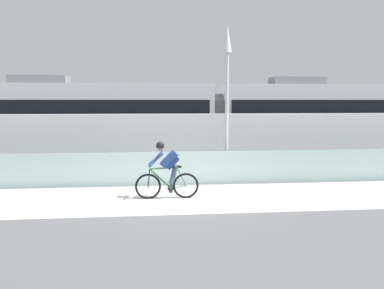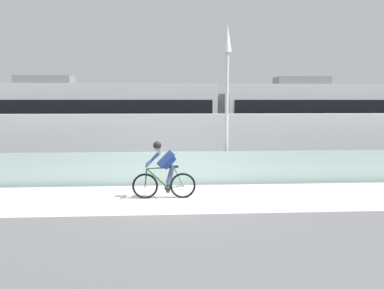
% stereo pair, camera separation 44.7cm
% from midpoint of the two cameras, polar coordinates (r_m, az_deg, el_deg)
% --- Properties ---
extents(ground_plane, '(200.00, 200.00, 0.00)m').
position_cam_midpoint_polar(ground_plane, '(10.80, -1.82, -8.04)').
color(ground_plane, slate).
extents(bike_path_deck, '(32.00, 3.20, 0.01)m').
position_cam_midpoint_polar(bike_path_deck, '(10.80, -1.82, -8.01)').
color(bike_path_deck, silver).
rests_on(bike_path_deck, ground).
extents(glass_parapet, '(32.00, 0.05, 1.07)m').
position_cam_midpoint_polar(glass_parapet, '(12.49, -2.09, -3.53)').
color(glass_parapet, silver).
rests_on(glass_parapet, ground).
extents(concrete_barrier_wall, '(32.00, 0.36, 2.25)m').
position_cam_midpoint_polar(concrete_barrier_wall, '(14.19, -2.29, 0.06)').
color(concrete_barrier_wall, silver).
rests_on(concrete_barrier_wall, ground).
extents(tram_rail_near, '(32.00, 0.08, 0.01)m').
position_cam_midpoint_polar(tram_rail_near, '(16.80, -2.47, -2.80)').
color(tram_rail_near, '#595654').
rests_on(tram_rail_near, ground).
extents(tram_rail_far, '(32.00, 0.08, 0.01)m').
position_cam_midpoint_polar(tram_rail_far, '(18.22, -2.56, -2.08)').
color(tram_rail_far, '#595654').
rests_on(tram_rail_far, ground).
extents(tram, '(22.56, 2.54, 3.81)m').
position_cam_midpoint_polar(tram, '(17.51, 4.80, 3.78)').
color(tram, silver).
rests_on(tram, ground).
extents(cyclist_on_bike, '(1.77, 0.58, 1.61)m').
position_cam_midpoint_polar(cyclist_on_bike, '(10.62, -2.97, -3.96)').
color(cyclist_on_bike, black).
rests_on(cyclist_on_bike, ground).
extents(lamp_post_antenna, '(0.28, 0.28, 5.20)m').
position_cam_midpoint_polar(lamp_post_antenna, '(12.80, 6.26, 9.06)').
color(lamp_post_antenna, gray).
rests_on(lamp_post_antenna, ground).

